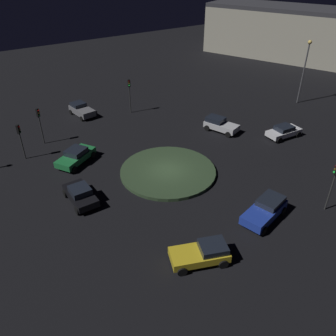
# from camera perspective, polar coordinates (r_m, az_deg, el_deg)

# --- Properties ---
(ground_plane) EXTENTS (115.64, 115.64, 0.00)m
(ground_plane) POSITION_cam_1_polar(r_m,az_deg,el_deg) (33.07, 0.00, -0.76)
(ground_plane) COLOR black
(roundabout_island) EXTENTS (9.15, 9.15, 0.32)m
(roundabout_island) POSITION_cam_1_polar(r_m,az_deg,el_deg) (32.98, 0.00, -0.53)
(roundabout_island) COLOR #2D4228
(roundabout_island) RESTS_ON ground_plane
(car_silver) EXTENTS (3.00, 4.27, 1.55)m
(car_silver) POSITION_cam_1_polar(r_m,az_deg,el_deg) (41.02, 8.63, 7.16)
(car_silver) COLOR silver
(car_silver) RESTS_ON ground_plane
(car_blue) EXTENTS (4.66, 2.92, 1.51)m
(car_blue) POSITION_cam_1_polar(r_m,az_deg,el_deg) (28.37, 15.85, -6.69)
(car_blue) COLOR #1E38A5
(car_blue) RESTS_ON ground_plane
(car_grey) EXTENTS (2.44, 4.05, 1.49)m
(car_grey) POSITION_cam_1_polar(r_m,az_deg,el_deg) (46.02, -14.17, 9.37)
(car_grey) COLOR slate
(car_grey) RESTS_ON ground_plane
(car_black) EXTENTS (2.00, 3.90, 1.49)m
(car_black) POSITION_cam_1_polar(r_m,az_deg,el_deg) (29.89, -14.34, -4.26)
(car_black) COLOR black
(car_black) RESTS_ON ground_plane
(car_white) EXTENTS (4.18, 2.23, 1.39)m
(car_white) POSITION_cam_1_polar(r_m,az_deg,el_deg) (41.28, 18.67, 5.80)
(car_white) COLOR white
(car_white) RESTS_ON ground_plane
(car_yellow) EXTENTS (4.36, 3.17, 1.39)m
(car_yellow) POSITION_cam_1_polar(r_m,az_deg,el_deg) (24.17, 5.70, -13.88)
(car_yellow) COLOR gold
(car_yellow) RESTS_ON ground_plane
(car_green) EXTENTS (4.65, 3.81, 1.46)m
(car_green) POSITION_cam_1_polar(r_m,az_deg,el_deg) (35.46, -15.05, 1.94)
(car_green) COLOR #1E7238
(car_green) RESTS_ON ground_plane
(traffic_light_south) EXTENTS (0.35, 0.39, 4.43)m
(traffic_light_south) POSITION_cam_1_polar(r_m,az_deg,el_deg) (44.83, -6.43, 12.81)
(traffic_light_south) COLOR #2D2D2D
(traffic_light_south) RESTS_ON ground_plane
(traffic_light_northwest) EXTENTS (0.37, 0.40, 4.35)m
(traffic_light_northwest) POSITION_cam_1_polar(r_m,az_deg,el_deg) (29.75, 25.84, -1.55)
(traffic_light_northwest) COLOR #2D2D2D
(traffic_light_northwest) RESTS_ON ground_plane
(traffic_light_southeast) EXTENTS (0.39, 0.39, 3.79)m
(traffic_light_southeast) POSITION_cam_1_polar(r_m,az_deg,el_deg) (36.97, -23.37, 5.05)
(traffic_light_southeast) COLOR #2D2D2D
(traffic_light_southeast) RESTS_ON ground_plane
(traffic_light_southeast_near) EXTENTS (0.37, 0.40, 4.10)m
(traffic_light_southeast_near) POSITION_cam_1_polar(r_m,az_deg,el_deg) (39.26, -20.57, 7.59)
(traffic_light_southeast_near) COLOR #2D2D2D
(traffic_light_southeast_near) RESTS_ON ground_plane
(streetlamp_west) EXTENTS (0.51, 0.51, 8.42)m
(streetlamp_west) POSITION_cam_1_polar(r_m,az_deg,el_deg) (50.50, 21.83, 15.77)
(streetlamp_west) COLOR #4C4C51
(streetlamp_west) RESTS_ON ground_plane
(store_building) EXTENTS (21.75, 34.28, 9.25)m
(store_building) POSITION_cam_1_polar(r_m,az_deg,el_deg) (74.23, 20.05, 20.31)
(store_building) COLOR #ADA893
(store_building) RESTS_ON ground_plane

